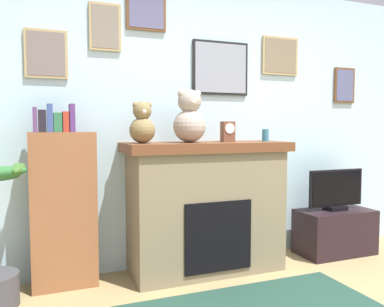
% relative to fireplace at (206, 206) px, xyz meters
% --- Properties ---
extents(back_wall, '(5.20, 0.15, 2.60)m').
position_rel_fireplace_xyz_m(back_wall, '(0.31, 0.32, 0.73)').
color(back_wall, silver).
rests_on(back_wall, ground_plane).
extents(fireplace, '(1.43, 0.57, 1.13)m').
position_rel_fireplace_xyz_m(fireplace, '(0.00, 0.00, 0.00)').
color(fireplace, '#7D7054').
rests_on(fireplace, ground_plane).
extents(bookshelf, '(0.50, 0.16, 1.44)m').
position_rel_fireplace_xyz_m(bookshelf, '(-1.18, 0.06, 0.08)').
color(bookshelf, brown).
rests_on(bookshelf, ground_plane).
extents(tv_stand, '(0.75, 0.40, 0.44)m').
position_rel_fireplace_xyz_m(tv_stand, '(1.38, -0.04, -0.35)').
color(tv_stand, black).
rests_on(tv_stand, ground_plane).
extents(television, '(0.63, 0.14, 0.40)m').
position_rel_fireplace_xyz_m(television, '(1.38, -0.04, 0.06)').
color(television, black).
rests_on(television, tv_stand).
extents(candle_jar, '(0.06, 0.06, 0.11)m').
position_rel_fireplace_xyz_m(candle_jar, '(0.58, -0.02, 0.62)').
color(candle_jar, teal).
rests_on(candle_jar, fireplace).
extents(mantel_clock, '(0.11, 0.08, 0.18)m').
position_rel_fireplace_xyz_m(mantel_clock, '(0.20, -0.02, 0.65)').
color(mantel_clock, brown).
rests_on(mantel_clock, fireplace).
extents(teddy_bear_grey, '(0.21, 0.21, 0.34)m').
position_rel_fireplace_xyz_m(teddy_bear_grey, '(-0.57, -0.02, 0.71)').
color(teddy_bear_grey, olive).
rests_on(teddy_bear_grey, fireplace).
extents(teddy_bear_cream, '(0.28, 0.28, 0.45)m').
position_rel_fireplace_xyz_m(teddy_bear_cream, '(-0.16, -0.02, 0.76)').
color(teddy_bear_cream, '#A69789').
rests_on(teddy_bear_cream, fireplace).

